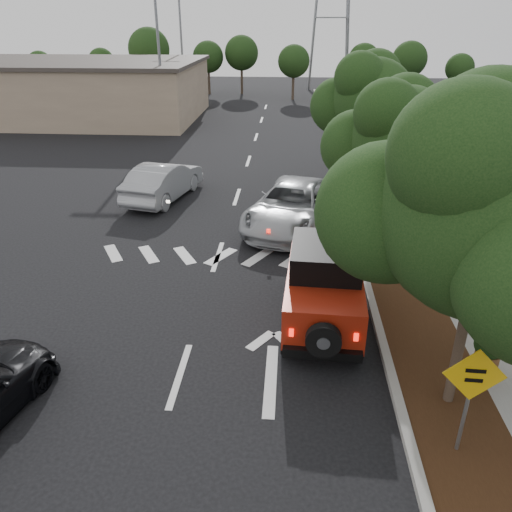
# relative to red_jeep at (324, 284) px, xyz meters

# --- Properties ---
(ground) EXTENTS (120.00, 120.00, 0.00)m
(ground) POSITION_rel_red_jeep_xyz_m (-3.21, -2.43, -1.07)
(ground) COLOR black
(ground) RESTS_ON ground
(curb) EXTENTS (0.20, 70.00, 0.15)m
(curb) POSITION_rel_red_jeep_xyz_m (1.39, 9.57, -0.99)
(curb) COLOR #9E9B93
(curb) RESTS_ON ground
(planting_strip) EXTENTS (1.80, 70.00, 0.12)m
(planting_strip) POSITION_rel_red_jeep_xyz_m (2.39, 9.57, -1.01)
(planting_strip) COLOR black
(planting_strip) RESTS_ON ground
(sidewalk) EXTENTS (2.00, 70.00, 0.12)m
(sidewalk) POSITION_rel_red_jeep_xyz_m (4.29, 9.57, -1.01)
(sidewalk) COLOR gray
(sidewalk) RESTS_ON ground
(hedge) EXTENTS (0.80, 70.00, 0.80)m
(hedge) POSITION_rel_red_jeep_xyz_m (5.69, 9.57, -0.67)
(hedge) COLOR black
(hedge) RESTS_ON ground
(commercial_building) EXTENTS (22.00, 12.00, 4.00)m
(commercial_building) POSITION_rel_red_jeep_xyz_m (-19.21, 27.57, 0.93)
(commercial_building) COLOR gray
(commercial_building) RESTS_ON ground
(transmission_tower) EXTENTS (7.00, 4.00, 28.00)m
(transmission_tower) POSITION_rel_red_jeep_xyz_m (2.79, 45.57, -1.07)
(transmission_tower) COLOR slate
(transmission_tower) RESTS_ON ground
(street_tree_near) EXTENTS (3.80, 3.80, 5.92)m
(street_tree_near) POSITION_rel_red_jeep_xyz_m (2.39, -2.93, -1.07)
(street_tree_near) COLOR black
(street_tree_near) RESTS_ON ground
(street_tree_mid) EXTENTS (3.20, 3.20, 5.32)m
(street_tree_mid) POSITION_rel_red_jeep_xyz_m (2.39, 4.07, -1.07)
(street_tree_mid) COLOR black
(street_tree_mid) RESTS_ON ground
(street_tree_far) EXTENTS (3.40, 3.40, 5.62)m
(street_tree_far) POSITION_rel_red_jeep_xyz_m (2.39, 10.57, -1.07)
(street_tree_far) COLOR black
(street_tree_far) RESTS_ON ground
(light_pole_a) EXTENTS (2.00, 0.22, 9.00)m
(light_pole_a) POSITION_rel_red_jeep_xyz_m (-9.71, 23.57, -1.07)
(light_pole_a) COLOR slate
(light_pole_a) RESTS_ON ground
(light_pole_b) EXTENTS (2.00, 0.22, 9.00)m
(light_pole_b) POSITION_rel_red_jeep_xyz_m (-10.71, 35.57, -1.07)
(light_pole_b) COLOR slate
(light_pole_b) RESTS_ON ground
(red_jeep) EXTENTS (2.03, 4.19, 2.10)m
(red_jeep) POSITION_rel_red_jeep_xyz_m (0.00, 0.00, 0.00)
(red_jeep) COLOR black
(red_jeep) RESTS_ON ground
(silver_suv_ahead) EXTENTS (4.17, 6.30, 1.61)m
(silver_suv_ahead) POSITION_rel_red_jeep_xyz_m (-0.77, 6.41, -0.26)
(silver_suv_ahead) COLOR #9FA3A7
(silver_suv_ahead) RESTS_ON ground
(silver_sedan_oncoming) EXTENTS (2.69, 4.99, 1.56)m
(silver_sedan_oncoming) POSITION_rel_red_jeep_xyz_m (-6.30, 9.14, -0.29)
(silver_sedan_oncoming) COLOR #9E9FA5
(silver_sedan_oncoming) RESTS_ON ground
(parked_suv) EXTENTS (4.64, 3.27, 1.47)m
(parked_suv) POSITION_rel_red_jeep_xyz_m (-13.12, 24.29, -0.33)
(parked_suv) COLOR #B9BBC1
(parked_suv) RESTS_ON ground
(speed_hump_sign) EXTENTS (1.03, 0.10, 2.19)m
(speed_hump_sign) POSITION_rel_red_jeep_xyz_m (2.19, -4.25, 0.45)
(speed_hump_sign) COLOR slate
(speed_hump_sign) RESTS_ON ground
(terracotta_planter) EXTENTS (0.64, 0.64, 1.12)m
(terracotta_planter) POSITION_rel_red_jeep_xyz_m (3.39, -2.02, -0.31)
(terracotta_planter) COLOR brown
(terracotta_planter) RESTS_ON ground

